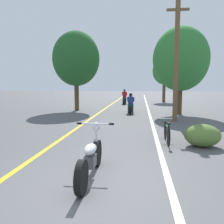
{
  "coord_description": "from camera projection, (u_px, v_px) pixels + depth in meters",
  "views": [
    {
      "loc": [
        1.06,
        -4.02,
        1.93
      ],
      "look_at": [
        0.02,
        4.58,
        0.9
      ],
      "focal_mm": 38.0,
      "sensor_mm": 36.0,
      "label": 1
    }
  ],
  "objects": [
    {
      "name": "lane_stripe_edge",
      "position": [
        149.0,
        112.0,
        16.53
      ],
      "size": [
        0.14,
        48.0,
        0.01
      ],
      "primitive_type": "cube",
      "color": "white",
      "rests_on": "ground"
    },
    {
      "name": "roadside_tree_right_near",
      "position": [
        181.0,
        59.0,
        14.72
      ],
      "size": [
        3.46,
        3.11,
        5.46
      ],
      "color": "#513A23",
      "rests_on": "ground"
    },
    {
      "name": "ground_plane",
      "position": [
        81.0,
        190.0,
        4.32
      ],
      "size": [
        120.0,
        120.0,
        0.0
      ],
      "primitive_type": "plane",
      "color": "#515154"
    },
    {
      "name": "utility_pole",
      "position": [
        176.0,
        59.0,
        11.9
      ],
      "size": [
        1.1,
        0.24,
        6.16
      ],
      "color": "brown",
      "rests_on": "ground"
    },
    {
      "name": "motorcycle_rider_lead",
      "position": [
        131.0,
        106.0,
        15.57
      ],
      "size": [
        0.5,
        1.93,
        1.34
      ],
      "color": "black",
      "rests_on": "ground"
    },
    {
      "name": "motorcycle_rider_far",
      "position": [
        124.0,
        98.0,
        22.72
      ],
      "size": [
        0.5,
        2.12,
        1.43
      ],
      "color": "black",
      "rests_on": "ground"
    },
    {
      "name": "motorcycle_foreground",
      "position": [
        91.0,
        158.0,
        4.89
      ],
      "size": [
        0.84,
        2.11,
        1.07
      ],
      "color": "black",
      "rests_on": "ground"
    },
    {
      "name": "roadside_bush",
      "position": [
        202.0,
        135.0,
        7.3
      ],
      "size": [
        1.1,
        0.88,
        0.7
      ],
      "color": "#5B7A38",
      "rests_on": "ground"
    },
    {
      "name": "roadside_tree_right_far",
      "position": [
        164.0,
        71.0,
        25.0
      ],
      "size": [
        2.49,
        2.24,
        4.73
      ],
      "color": "#513A23",
      "rests_on": "ground"
    },
    {
      "name": "lane_stripe_center",
      "position": [
        102.0,
        111.0,
        16.93
      ],
      "size": [
        0.14,
        48.0,
        0.01
      ],
      "primitive_type": "cube",
      "color": "yellow",
      "rests_on": "ground"
    },
    {
      "name": "roadside_tree_left",
      "position": [
        76.0,
        59.0,
        16.9
      ],
      "size": [
        3.37,
        3.03,
        5.66
      ],
      "color": "#513A23",
      "rests_on": "ground"
    },
    {
      "name": "bicycle_parked",
      "position": [
        167.0,
        132.0,
        7.82
      ],
      "size": [
        0.44,
        1.63,
        0.75
      ],
      "color": "black",
      "rests_on": "ground"
    }
  ]
}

